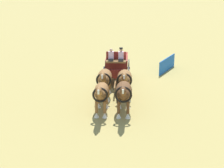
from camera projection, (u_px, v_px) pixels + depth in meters
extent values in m
plane|color=#9E8C4C|center=(117.00, 80.00, 27.82)|extent=(220.00, 220.00, 0.00)
cube|color=maroon|center=(117.00, 63.00, 27.39)|extent=(2.85, 2.14, 1.09)
cube|color=brown|center=(116.00, 61.00, 25.76)|extent=(0.89, 1.50, 0.12)
cube|color=maroon|center=(116.00, 74.00, 25.64)|extent=(0.54, 1.27, 0.60)
cube|color=maroon|center=(116.00, 56.00, 25.93)|extent=(0.41, 1.38, 0.55)
cube|color=black|center=(117.00, 72.00, 27.60)|extent=(2.75, 0.85, 0.16)
cylinder|color=black|center=(128.00, 76.00, 26.59)|extent=(1.33, 0.41, 1.35)
cylinder|color=black|center=(128.00, 76.00, 26.59)|extent=(0.24, 0.22, 0.20)
cylinder|color=black|center=(104.00, 76.00, 26.68)|extent=(1.33, 0.41, 1.35)
cylinder|color=black|center=(104.00, 76.00, 26.68)|extent=(0.24, 0.22, 0.20)
cylinder|color=black|center=(129.00, 68.00, 28.51)|extent=(1.33, 0.41, 1.35)
cylinder|color=black|center=(129.00, 68.00, 28.51)|extent=(0.24, 0.22, 0.20)
cylinder|color=black|center=(106.00, 68.00, 28.60)|extent=(1.33, 0.41, 1.35)
cylinder|color=black|center=(106.00, 68.00, 28.60)|extent=(0.24, 0.22, 0.20)
cylinder|color=brown|center=(115.00, 82.00, 25.15)|extent=(2.54, 0.74, 0.10)
cube|color=#2D2D33|center=(121.00, 60.00, 25.58)|extent=(0.47, 0.41, 0.16)
cube|color=silver|center=(121.00, 56.00, 25.60)|extent=(0.32, 0.41, 0.55)
sphere|color=tan|center=(121.00, 50.00, 25.48)|extent=(0.22, 0.22, 0.22)
cylinder|color=black|center=(121.00, 48.00, 25.44)|extent=(0.24, 0.24, 0.08)
cube|color=#2D2D33|center=(111.00, 60.00, 25.62)|extent=(0.47, 0.41, 0.16)
cube|color=silver|center=(111.00, 55.00, 25.64)|extent=(0.32, 0.41, 0.55)
sphere|color=tan|center=(111.00, 50.00, 25.51)|extent=(0.22, 0.22, 0.22)
ellipsoid|color=brown|center=(125.00, 78.00, 24.06)|extent=(2.20, 1.43, 0.95)
cylinder|color=brown|center=(128.00, 92.00, 23.62)|extent=(0.18, 0.18, 0.67)
cone|color=silver|center=(128.00, 99.00, 23.78)|extent=(0.30, 0.30, 0.29)
cylinder|color=brown|center=(120.00, 92.00, 23.65)|extent=(0.18, 0.18, 0.67)
cone|color=silver|center=(120.00, 99.00, 23.81)|extent=(0.30, 0.30, 0.29)
cylinder|color=brown|center=(129.00, 85.00, 24.96)|extent=(0.18, 0.18, 0.67)
cone|color=silver|center=(129.00, 92.00, 25.12)|extent=(0.30, 0.30, 0.29)
cylinder|color=brown|center=(121.00, 85.00, 24.99)|extent=(0.18, 0.18, 0.67)
cone|color=silver|center=(121.00, 91.00, 25.14)|extent=(0.30, 0.30, 0.29)
cylinder|color=brown|center=(124.00, 78.00, 22.73)|extent=(1.00, 0.58, 0.81)
ellipsoid|color=brown|center=(124.00, 76.00, 22.29)|extent=(0.65, 0.40, 0.32)
cube|color=silver|center=(124.00, 77.00, 22.03)|extent=(0.08, 0.11, 0.24)
torus|color=black|center=(124.00, 81.00, 23.17)|extent=(0.36, 0.98, 0.98)
cylinder|color=black|center=(125.00, 77.00, 25.16)|extent=(0.14, 0.14, 0.80)
ellipsoid|color=brown|center=(105.00, 77.00, 24.12)|extent=(2.31, 1.44, 0.93)
cylinder|color=brown|center=(108.00, 92.00, 23.64)|extent=(0.18, 0.18, 0.69)
cone|color=silver|center=(108.00, 99.00, 23.80)|extent=(0.30, 0.30, 0.30)
cylinder|color=brown|center=(100.00, 92.00, 23.67)|extent=(0.18, 0.18, 0.69)
cone|color=silver|center=(100.00, 99.00, 23.83)|extent=(0.30, 0.30, 0.30)
cylinder|color=brown|center=(109.00, 84.00, 25.06)|extent=(0.18, 0.18, 0.69)
cone|color=silver|center=(109.00, 91.00, 25.22)|extent=(0.30, 0.30, 0.30)
cylinder|color=brown|center=(102.00, 84.00, 25.09)|extent=(0.18, 0.18, 0.69)
cone|color=silver|center=(102.00, 91.00, 25.25)|extent=(0.30, 0.30, 0.30)
cylinder|color=brown|center=(103.00, 78.00, 22.73)|extent=(1.00, 0.58, 0.81)
ellipsoid|color=brown|center=(103.00, 75.00, 22.30)|extent=(0.65, 0.40, 0.32)
cube|color=silver|center=(102.00, 77.00, 22.03)|extent=(0.08, 0.11, 0.24)
torus|color=black|center=(104.00, 80.00, 23.18)|extent=(0.36, 0.96, 0.96)
cylinder|color=black|center=(106.00, 76.00, 25.28)|extent=(0.14, 0.14, 0.80)
ellipsoid|color=brown|center=(124.00, 91.00, 21.59)|extent=(2.28, 1.46, 0.97)
cylinder|color=brown|center=(128.00, 108.00, 21.13)|extent=(0.18, 0.18, 0.70)
cone|color=silver|center=(128.00, 116.00, 21.30)|extent=(0.30, 0.30, 0.30)
cylinder|color=brown|center=(119.00, 107.00, 21.16)|extent=(0.18, 0.18, 0.70)
cone|color=silver|center=(119.00, 116.00, 21.32)|extent=(0.30, 0.30, 0.30)
cylinder|color=brown|center=(128.00, 98.00, 22.52)|extent=(0.18, 0.18, 0.70)
cone|color=silver|center=(128.00, 106.00, 22.69)|extent=(0.30, 0.30, 0.30)
cylinder|color=brown|center=(120.00, 98.00, 22.55)|extent=(0.18, 0.18, 0.70)
cone|color=silver|center=(119.00, 106.00, 22.71)|extent=(0.30, 0.30, 0.30)
cylinder|color=brown|center=(123.00, 92.00, 20.22)|extent=(1.00, 0.58, 0.81)
ellipsoid|color=brown|center=(123.00, 90.00, 19.79)|extent=(0.65, 0.40, 0.32)
cube|color=silver|center=(123.00, 92.00, 19.52)|extent=(0.08, 0.11, 0.24)
torus|color=black|center=(123.00, 95.00, 20.67)|extent=(0.36, 0.99, 0.99)
cylinder|color=black|center=(124.00, 89.00, 22.73)|extent=(0.14, 0.14, 0.80)
ellipsoid|color=brown|center=(101.00, 91.00, 21.67)|extent=(2.22, 1.35, 0.86)
cylinder|color=brown|center=(105.00, 107.00, 21.21)|extent=(0.18, 0.18, 0.70)
cone|color=silver|center=(105.00, 115.00, 21.37)|extent=(0.30, 0.30, 0.30)
cylinder|color=brown|center=(96.00, 107.00, 21.23)|extent=(0.18, 0.18, 0.70)
cone|color=silver|center=(97.00, 115.00, 21.40)|extent=(0.30, 0.30, 0.30)
cylinder|color=brown|center=(106.00, 98.00, 22.58)|extent=(0.18, 0.18, 0.70)
cone|color=silver|center=(106.00, 106.00, 22.74)|extent=(0.30, 0.30, 0.30)
cylinder|color=brown|center=(99.00, 98.00, 22.60)|extent=(0.18, 0.18, 0.70)
cone|color=silver|center=(99.00, 105.00, 22.77)|extent=(0.30, 0.30, 0.30)
cylinder|color=brown|center=(100.00, 92.00, 20.32)|extent=(1.00, 0.58, 0.81)
ellipsoid|color=brown|center=(99.00, 90.00, 19.89)|extent=(0.65, 0.40, 0.32)
cube|color=silver|center=(98.00, 92.00, 19.62)|extent=(0.08, 0.11, 0.24)
torus|color=black|center=(100.00, 95.00, 20.76)|extent=(0.34, 0.90, 0.90)
cylinder|color=black|center=(103.00, 89.00, 22.80)|extent=(0.14, 0.14, 0.80)
cube|color=#1959B2|center=(167.00, 64.00, 29.95)|extent=(3.14, 0.72, 1.10)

